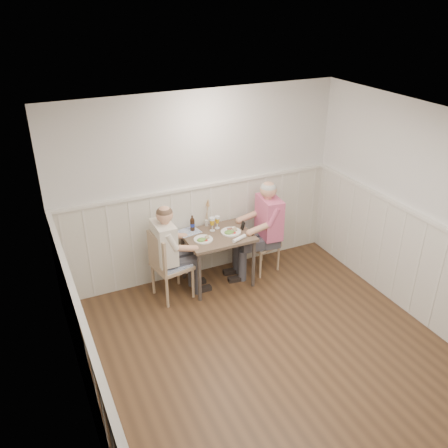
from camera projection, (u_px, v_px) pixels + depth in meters
name	position (u px, v px, depth m)	size (l,w,h in m)	color
ground_plane	(282.00, 368.00, 5.16)	(4.50, 4.50, 0.00)	#452E1D
room_shell	(291.00, 247.00, 4.48)	(4.04, 4.54, 2.60)	silver
wainscot	(254.00, 283.00, 5.41)	(4.00, 4.49, 1.34)	beige
dining_table	(218.00, 241.00, 6.39)	(0.89, 0.70, 0.75)	brown
chair_right	(265.00, 240.00, 6.81)	(0.48, 0.48, 0.86)	tan
chair_left	(168.00, 263.00, 6.13)	(0.52, 0.52, 0.95)	tan
man_in_pink	(265.00, 235.00, 6.66)	(0.69, 0.48, 1.42)	#3F3F47
diner_cream	(168.00, 259.00, 6.13)	(0.62, 0.43, 1.34)	#3F3F47
plate_man	(230.00, 231.00, 6.38)	(0.27, 0.27, 0.07)	white
plate_diner	(203.00, 239.00, 6.19)	(0.25, 0.25, 0.06)	white
beer_glass_a	(217.00, 220.00, 6.46)	(0.07, 0.07, 0.18)	silver
beer_glass_b	(212.00, 222.00, 6.39)	(0.08, 0.08, 0.20)	silver
beer_bottle	(192.00, 224.00, 6.41)	(0.06, 0.06, 0.23)	black
rolled_napkin	(239.00, 238.00, 6.20)	(0.23, 0.13, 0.05)	white
grass_vase	(206.00, 214.00, 6.50)	(0.05, 0.05, 0.41)	silver
gingham_mat	(188.00, 232.00, 6.41)	(0.34, 0.29, 0.01)	#4D69A5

